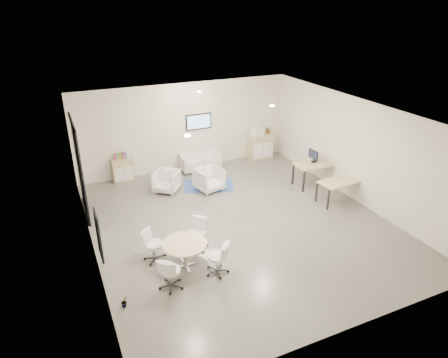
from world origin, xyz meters
TOP-DOWN VIEW (x-y plane):
  - room_shell at (0.00, 0.00)m, footprint 9.60×10.60m
  - glass_door at (-3.95, 2.51)m, footprint 0.09×1.90m
  - artwork at (-3.97, -1.60)m, footprint 0.05×0.54m
  - wall_tv at (0.50, 4.46)m, footprint 0.98×0.06m
  - ceiling_spots at (-0.20, 0.83)m, footprint 3.14×4.14m
  - sideboard_left at (-2.44, 4.28)m, footprint 0.72×0.38m
  - sideboard_right at (3.02, 4.24)m, footprint 0.97×0.47m
  - books at (-2.47, 4.29)m, footprint 0.43×0.14m
  - printer at (2.85, 4.24)m, footprint 0.49×0.43m
  - loveseat at (0.38, 4.13)m, footprint 1.48×0.76m
  - blue_rug at (0.13, 2.66)m, footprint 1.95×1.61m
  - armchair_left at (-1.29, 2.85)m, footprint 1.05×1.04m
  - armchair_right at (0.04, 2.36)m, footprint 0.97×0.93m
  - desk_rear at (3.52, 1.26)m, footprint 1.54×0.85m
  - desk_front at (3.44, -0.10)m, footprint 1.43×0.80m
  - monitor at (3.48, 1.41)m, footprint 0.20×0.50m
  - round_table at (-2.08, -1.28)m, footprint 1.08×1.08m
  - meeting_chairs at (-2.08, -1.28)m, footprint 2.02×2.02m
  - plant_cabinet at (3.34, 4.23)m, footprint 0.32×0.34m
  - plant_floor at (-3.70, -2.08)m, footprint 0.20×0.30m
  - cup at (3.42, 0.00)m, footprint 0.13×0.11m

SIDE VIEW (x-z plane):
  - blue_rug at x=0.13m, z-range 0.00..0.01m
  - plant_floor at x=-3.70m, z-range 0.00..0.12m
  - loveseat at x=0.38m, z-range 0.02..0.57m
  - armchair_left at x=-1.29m, z-range 0.00..0.79m
  - sideboard_left at x=-2.44m, z-range 0.00..0.81m
  - meeting_chairs at x=-2.08m, z-range 0.00..0.82m
  - armchair_right at x=0.04m, z-range 0.00..0.83m
  - sideboard_right at x=3.02m, z-range 0.00..0.97m
  - round_table at x=-2.08m, z-range 0.24..0.89m
  - desk_front at x=3.44m, z-range 0.29..1.01m
  - desk_rear at x=3.52m, z-range 0.31..1.09m
  - cup at x=3.42m, z-range 0.72..0.84m
  - books at x=-2.47m, z-range 0.82..1.04m
  - monitor at x=3.48m, z-range 0.79..1.23m
  - plant_cabinet at x=3.34m, z-range 0.97..1.20m
  - printer at x=2.85m, z-range 0.96..1.27m
  - glass_door at x=-3.95m, z-range 0.08..2.93m
  - artwork at x=-3.97m, z-range 1.03..2.07m
  - room_shell at x=0.00m, z-range -0.80..4.00m
  - wall_tv at x=0.50m, z-range 1.46..2.04m
  - ceiling_spots at x=-0.20m, z-range 3.17..3.20m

